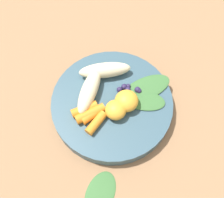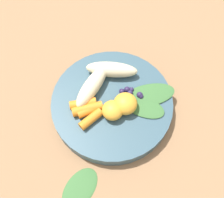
{
  "view_description": "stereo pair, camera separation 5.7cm",
  "coord_description": "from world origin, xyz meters",
  "px_view_note": "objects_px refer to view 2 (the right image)",
  "views": [
    {
      "loc": [
        0.02,
        -0.26,
        0.55
      ],
      "look_at": [
        0.0,
        0.0,
        0.04
      ],
      "focal_mm": 44.46,
      "sensor_mm": 36.0,
      "label": 1
    },
    {
      "loc": [
        0.07,
        -0.25,
        0.55
      ],
      "look_at": [
        0.0,
        0.0,
        0.04
      ],
      "focal_mm": 44.46,
      "sensor_mm": 36.0,
      "label": 2
    }
  ],
  "objects_px": {
    "bowl": "(112,104)",
    "banana_peeled_right": "(112,70)",
    "banana_peeled_left": "(92,86)",
    "kale_leaf_stray": "(80,188)",
    "orange_segment_near": "(125,104)"
  },
  "relations": [
    {
      "from": "banana_peeled_right",
      "to": "kale_leaf_stray",
      "type": "xyz_separation_m",
      "value": [
        0.01,
        -0.25,
        -0.04
      ]
    },
    {
      "from": "bowl",
      "to": "orange_segment_near",
      "type": "height_order",
      "value": "orange_segment_near"
    },
    {
      "from": "orange_segment_near",
      "to": "kale_leaf_stray",
      "type": "distance_m",
      "value": 0.18
    },
    {
      "from": "bowl",
      "to": "kale_leaf_stray",
      "type": "bearing_deg",
      "value": -93.09
    },
    {
      "from": "bowl",
      "to": "banana_peeled_right",
      "type": "height_order",
      "value": "banana_peeled_right"
    },
    {
      "from": "orange_segment_near",
      "to": "kale_leaf_stray",
      "type": "height_order",
      "value": "orange_segment_near"
    },
    {
      "from": "banana_peeled_left",
      "to": "banana_peeled_right",
      "type": "height_order",
      "value": "same"
    },
    {
      "from": "banana_peeled_left",
      "to": "banana_peeled_right",
      "type": "relative_size",
      "value": 1.0
    },
    {
      "from": "kale_leaf_stray",
      "to": "orange_segment_near",
      "type": "bearing_deg",
      "value": -174.67
    },
    {
      "from": "banana_peeled_left",
      "to": "banana_peeled_right",
      "type": "xyz_separation_m",
      "value": [
        0.03,
        0.05,
        0.0
      ]
    },
    {
      "from": "banana_peeled_left",
      "to": "orange_segment_near",
      "type": "distance_m",
      "value": 0.08
    },
    {
      "from": "banana_peeled_left",
      "to": "kale_leaf_stray",
      "type": "relative_size",
      "value": 1.28
    },
    {
      "from": "bowl",
      "to": "banana_peeled_right",
      "type": "relative_size",
      "value": 2.3
    },
    {
      "from": "bowl",
      "to": "kale_leaf_stray",
      "type": "height_order",
      "value": "bowl"
    },
    {
      "from": "orange_segment_near",
      "to": "kale_leaf_stray",
      "type": "bearing_deg",
      "value": -102.76
    }
  ]
}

